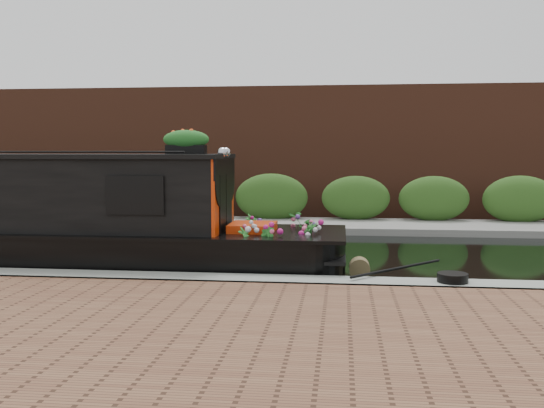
# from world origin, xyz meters

# --- Properties ---
(ground) EXTENTS (80.00, 80.00, 0.00)m
(ground) POSITION_xyz_m (0.00, 0.00, 0.00)
(ground) COLOR black
(ground) RESTS_ON ground
(near_bank_coping) EXTENTS (40.00, 0.60, 0.50)m
(near_bank_coping) POSITION_xyz_m (0.00, -3.30, 0.00)
(near_bank_coping) COLOR gray
(near_bank_coping) RESTS_ON ground
(near_bank_pavers) EXTENTS (40.00, 7.00, 0.50)m
(near_bank_pavers) POSITION_xyz_m (0.00, -7.00, 0.00)
(near_bank_pavers) COLOR brown
(near_bank_pavers) RESTS_ON ground
(far_bank_path) EXTENTS (40.00, 2.40, 0.34)m
(far_bank_path) POSITION_xyz_m (0.00, 4.20, 0.00)
(far_bank_path) COLOR gray
(far_bank_path) RESTS_ON ground
(far_hedge) EXTENTS (40.00, 1.10, 2.80)m
(far_hedge) POSITION_xyz_m (0.00, 5.10, 0.00)
(far_hedge) COLOR #2E551C
(far_hedge) RESTS_ON ground
(far_brick_wall) EXTENTS (40.00, 1.00, 8.00)m
(far_brick_wall) POSITION_xyz_m (0.00, 7.20, 0.00)
(far_brick_wall) COLOR #5A2D1E
(far_brick_wall) RESTS_ON ground
(narrowboat) EXTENTS (10.93, 1.93, 2.58)m
(narrowboat) POSITION_xyz_m (-3.82, -1.96, 0.76)
(narrowboat) COLOR black
(narrowboat) RESTS_ON ground
(rope_fender) EXTENTS (0.33, 0.31, 0.33)m
(rope_fender) POSITION_xyz_m (2.14, -1.96, 0.17)
(rope_fender) COLOR brown
(rope_fender) RESTS_ON ground
(coiled_mooring_rope) EXTENTS (0.42, 0.42, 0.12)m
(coiled_mooring_rope) POSITION_xyz_m (3.36, -3.24, 0.31)
(coiled_mooring_rope) COLOR black
(coiled_mooring_rope) RESTS_ON near_bank_coping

